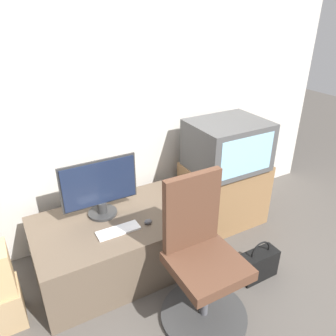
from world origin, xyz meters
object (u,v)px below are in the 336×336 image
Objects in this scene: crt_tv at (227,145)px; keyboard at (118,230)px; main_monitor at (100,188)px; mouse at (148,222)px; handbag at (258,264)px; office_chair at (202,266)px.

keyboard is at bearing -168.22° from crt_tv.
main_monitor is at bearing 178.56° from crt_tv.
mouse is at bearing -48.91° from main_monitor.
office_chair is at bearing -175.39° from handbag.
crt_tv reaches higher than office_chair.
handbag is at bearing -37.75° from main_monitor.
main_monitor reaches higher than mouse.
keyboard is 0.22m from mouse.
mouse is (0.25, -0.28, -0.21)m from main_monitor.
main_monitor is 0.43m from mouse.
crt_tv reaches higher than handbag.
office_chair is at bearing -55.58° from keyboard.
keyboard is 0.48× the size of crt_tv.
main_monitor is at bearing 131.09° from mouse.
main_monitor is 1.87× the size of keyboard.
mouse is at bearing 105.11° from office_chair.
office_chair is (0.35, -0.52, -0.06)m from keyboard.
keyboard is 0.92× the size of handbag.
keyboard is (0.03, -0.26, -0.22)m from main_monitor.
crt_tv is 1.13m from office_chair.
crt_tv is at bearing -1.44° from main_monitor.
main_monitor reaches higher than handbag.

